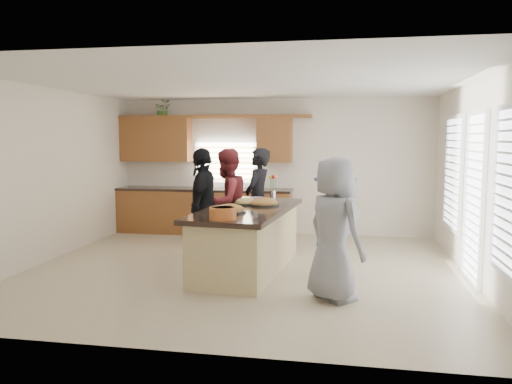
% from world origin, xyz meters
% --- Properties ---
extents(floor, '(6.50, 6.50, 0.00)m').
position_xyz_m(floor, '(0.00, 0.00, 0.00)').
color(floor, tan).
rests_on(floor, ground).
extents(room_shell, '(6.52, 6.02, 2.81)m').
position_xyz_m(room_shell, '(0.00, 0.00, 1.90)').
color(room_shell, silver).
rests_on(room_shell, ground).
extents(back_cabinetry, '(4.08, 0.66, 2.46)m').
position_xyz_m(back_cabinetry, '(-1.47, 2.73, 0.91)').
color(back_cabinetry, brown).
rests_on(back_cabinetry, ground).
extents(right_wall_glazing, '(0.06, 4.00, 2.25)m').
position_xyz_m(right_wall_glazing, '(3.22, -0.13, 1.34)').
color(right_wall_glazing, white).
rests_on(right_wall_glazing, ground).
extents(island, '(1.41, 2.80, 0.95)m').
position_xyz_m(island, '(0.05, -0.01, 0.45)').
color(island, '#D0BB81').
rests_on(island, ground).
extents(platter_front, '(0.45, 0.45, 0.18)m').
position_xyz_m(platter_front, '(-0.11, -0.51, 0.98)').
color(platter_front, black).
rests_on(platter_front, island).
extents(platter_mid, '(0.47, 0.47, 0.19)m').
position_xyz_m(platter_mid, '(0.25, 0.29, 0.98)').
color(platter_mid, black).
rests_on(platter_mid, island).
extents(platter_back, '(0.39, 0.39, 0.16)m').
position_xyz_m(platter_back, '(-0.05, 0.38, 0.98)').
color(platter_back, black).
rests_on(platter_back, island).
extents(salad_bowl, '(0.35, 0.35, 0.16)m').
position_xyz_m(salad_bowl, '(-0.06, -1.11, 1.04)').
color(salad_bowl, '#C15C23').
rests_on(salad_bowl, island).
extents(clear_cup, '(0.07, 0.07, 0.09)m').
position_xyz_m(clear_cup, '(0.33, -0.94, 0.99)').
color(clear_cup, white).
rests_on(clear_cup, island).
extents(plate_stack, '(0.25, 0.25, 0.06)m').
position_xyz_m(plate_stack, '(0.04, 0.85, 0.98)').
color(plate_stack, '#9B7DB6').
rests_on(plate_stack, island).
extents(flower_vase, '(0.14, 0.14, 0.41)m').
position_xyz_m(flower_vase, '(0.25, 1.20, 1.17)').
color(flower_vase, silver).
rests_on(flower_vase, island).
extents(potted_plant, '(0.42, 0.40, 0.38)m').
position_xyz_m(potted_plant, '(-2.33, 2.82, 2.59)').
color(potted_plant, '#44752F').
rests_on(potted_plant, back_cabinetry).
extents(woman_left_back, '(0.56, 0.74, 1.82)m').
position_xyz_m(woman_left_back, '(-0.03, 1.30, 0.91)').
color(woman_left_back, black).
rests_on(woman_left_back, ground).
extents(woman_left_mid, '(1.02, 1.10, 1.82)m').
position_xyz_m(woman_left_mid, '(-0.47, 0.79, 0.91)').
color(woman_left_mid, maroon).
rests_on(woman_left_mid, ground).
extents(woman_left_front, '(0.51, 1.10, 1.84)m').
position_xyz_m(woman_left_front, '(-0.71, 0.22, 0.92)').
color(woman_left_front, black).
rests_on(woman_left_front, ground).
extents(woman_right_back, '(0.72, 1.11, 1.63)m').
position_xyz_m(woman_right_back, '(1.34, -0.24, 0.81)').
color(woman_right_back, '#39447C').
rests_on(woman_right_back, ground).
extents(woman_right_front, '(1.00, 1.02, 1.77)m').
position_xyz_m(woman_right_front, '(1.36, -1.21, 0.88)').
color(woman_right_front, gray).
rests_on(woman_right_front, ground).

